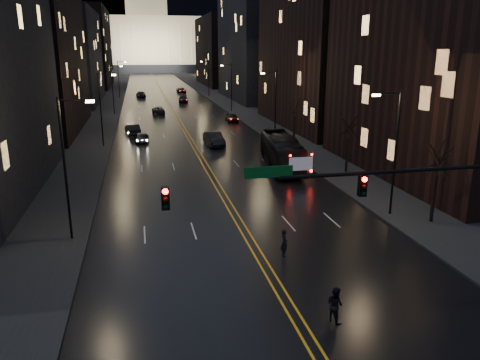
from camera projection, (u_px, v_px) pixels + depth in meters
ground at (286, 302)px, 22.35m from camera, size 900.00×900.00×0.00m
road at (160, 88)px, 144.76m from camera, size 20.00×320.00×0.02m
sidewalk_left at (113, 89)px, 141.93m from camera, size 8.00×320.00×0.16m
sidewalk_right at (205, 87)px, 147.56m from camera, size 8.00×320.00×0.16m
center_line at (160, 88)px, 144.76m from camera, size 0.62×320.00×0.01m
building_left_mid at (28, 32)px, 65.20m from camera, size 12.00×30.00×28.00m
building_left_far at (68, 57)px, 102.06m from camera, size 12.00×34.00×20.00m
building_left_dist at (89, 48)px, 146.72m from camera, size 12.00×40.00×24.00m
building_right_near at (446, 45)px, 42.16m from camera, size 12.00×26.00×24.00m
building_right_mid at (255, 43)px, 109.69m from camera, size 12.00×34.00×26.00m
building_right_dist at (221, 51)px, 155.43m from camera, size 12.00×40.00×22.00m
capitol at (148, 39)px, 253.14m from camera, size 90.00×50.00×58.50m
traffic_signal at (409, 193)px, 22.15m from camera, size 17.29×0.45×7.00m
streetlamp_right_near at (394, 147)px, 32.56m from camera, size 2.13×0.25×9.00m
streetlamp_left_near at (67, 162)px, 28.22m from camera, size 2.13×0.25×9.00m
streetlamp_right_mid at (274, 102)px, 60.81m from camera, size 2.13×0.25×9.00m
streetlamp_left_mid at (102, 106)px, 56.47m from camera, size 2.13×0.25×9.00m
streetlamp_right_far at (231, 85)px, 89.06m from camera, size 2.13×0.25×9.00m
streetlamp_left_far at (114, 87)px, 84.72m from camera, size 2.13×0.25×9.00m
streetlamp_right_dist at (208, 76)px, 117.31m from camera, size 2.13×0.25×9.00m
streetlamp_left_dist at (119, 77)px, 112.97m from camera, size 2.13×0.25×9.00m
tree_right_near at (438, 160)px, 31.27m from camera, size 2.40×2.40×6.65m
tree_right_mid at (349, 127)px, 44.45m from camera, size 2.40×2.40×6.65m
tree_right_far at (295, 107)px, 59.52m from camera, size 2.40×2.40×6.65m
bus at (281, 152)px, 47.40m from camera, size 4.17×12.03×3.28m
oncoming_car_a at (142, 137)px, 60.21m from camera, size 1.91×4.18×1.39m
oncoming_car_b at (133, 130)px, 65.47m from camera, size 2.32×5.00×1.59m
oncoming_car_c at (158, 110)px, 87.27m from camera, size 2.23×4.84×1.34m
oncoming_car_d at (141, 94)px, 117.19m from camera, size 2.60×5.40×1.52m
receding_car_a at (214, 139)px, 58.33m from camera, size 2.16×5.30×1.71m
receding_car_b at (232, 117)px, 77.49m from camera, size 1.97×4.58×1.54m
receding_car_c at (183, 99)px, 105.78m from camera, size 2.51×5.30×1.49m
receding_car_d at (181, 90)px, 129.31m from camera, size 2.43×5.01×1.37m
pedestrian_a at (284, 243)px, 27.12m from camera, size 0.41×0.61×1.65m
pedestrian_b at (335, 305)px, 20.55m from camera, size 0.76×0.93×1.68m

